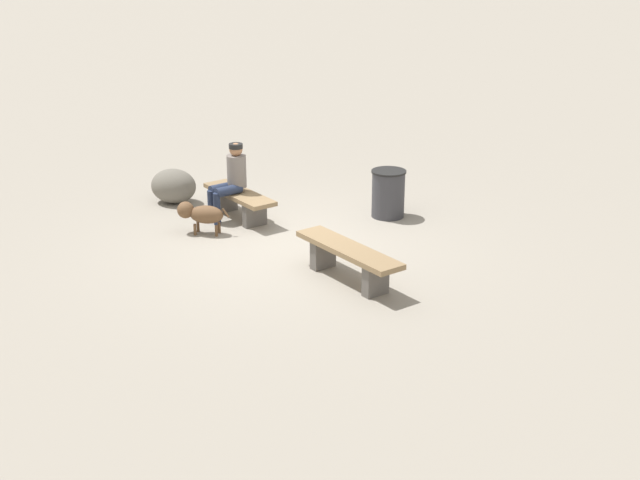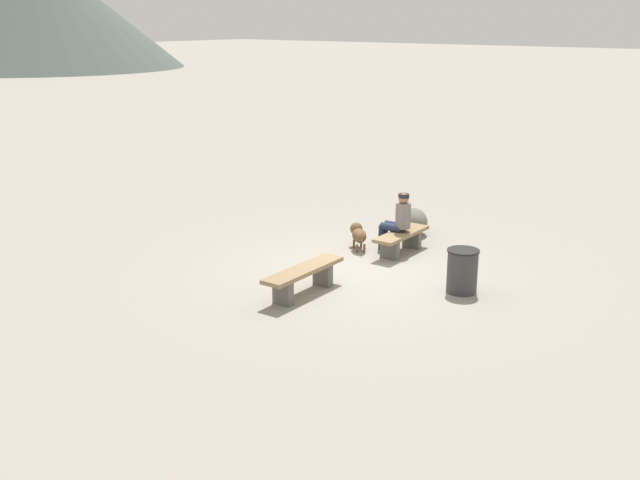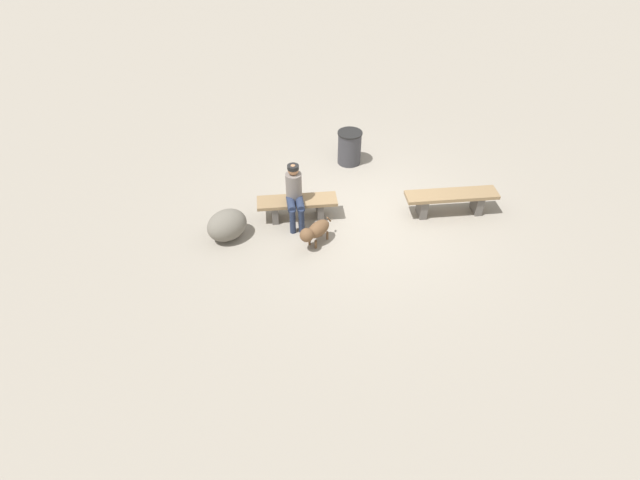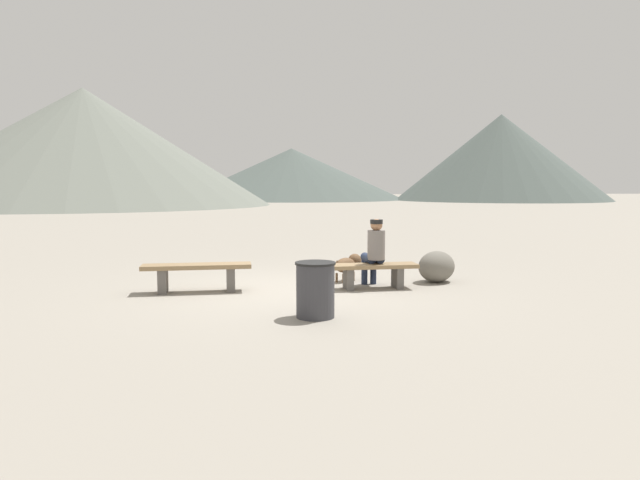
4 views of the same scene
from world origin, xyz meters
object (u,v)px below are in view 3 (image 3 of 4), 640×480
(dog, at_px, (315,231))
(boulder, at_px, (227,225))
(trash_bin, at_px, (349,147))
(seated_person, at_px, (294,192))
(bench_left, at_px, (451,199))
(bench_right, at_px, (297,205))

(dog, distance_m, boulder, 1.62)
(trash_bin, bearing_deg, boulder, 44.86)
(seated_person, bearing_deg, boulder, 13.47)
(bench_left, height_order, boulder, boulder)
(bench_right, height_order, trash_bin, trash_bin)
(bench_left, height_order, bench_right, bench_left)
(trash_bin, relative_size, boulder, 0.98)
(bench_left, xyz_separation_m, bench_right, (2.96, -0.04, -0.03))
(seated_person, relative_size, trash_bin, 1.60)
(dog, distance_m, trash_bin, 2.94)
(trash_bin, bearing_deg, bench_right, 58.48)
(bench_right, bearing_deg, bench_left, 176.77)
(dog, bearing_deg, trash_bin, -154.34)
(bench_left, xyz_separation_m, dog, (2.67, 0.78, -0.02))
(bench_left, distance_m, boulder, 4.28)
(bench_right, xyz_separation_m, seated_person, (0.04, 0.11, 0.37))
(boulder, bearing_deg, trash_bin, -135.14)
(seated_person, distance_m, trash_bin, 2.45)
(seated_person, bearing_deg, dog, 110.93)
(bench_left, relative_size, trash_bin, 2.40)
(bench_right, height_order, seated_person, seated_person)
(bench_left, bearing_deg, bench_right, -3.23)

